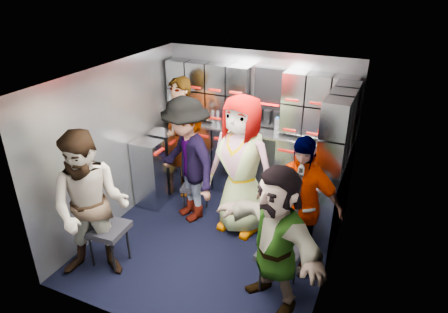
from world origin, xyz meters
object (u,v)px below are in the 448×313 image
at_px(jump_seat_center, 246,194).
at_px(jump_seat_near_right, 279,256).
at_px(jump_seat_mid_left, 195,188).
at_px(attendant_arc_c, 241,166).
at_px(attendant_arc_d, 298,205).
at_px(attendant_standing, 181,137).
at_px(attendant_arc_a, 91,208).
at_px(attendant_arc_e, 275,239).
at_px(jump_seat_mid_right, 299,231).
at_px(jump_seat_near_left, 107,231).
at_px(attendant_arc_b, 187,161).

height_order(jump_seat_center, jump_seat_near_right, jump_seat_near_right).
relative_size(jump_seat_mid_left, attendant_arc_c, 0.22).
distance_m(jump_seat_center, attendant_arc_d, 1.11).
xyz_separation_m(attendant_standing, attendant_arc_a, (0.05, -1.96, -0.03)).
bearing_deg(attendant_arc_a, attendant_arc_e, -12.07).
relative_size(jump_seat_near_right, attendant_arc_e, 0.31).
bearing_deg(jump_seat_mid_right, attendant_arc_d, -90.00).
bearing_deg(jump_seat_near_left, attendant_arc_a, -90.00).
relative_size(attendant_standing, attendant_arc_b, 1.04).
height_order(jump_seat_center, jump_seat_mid_right, jump_seat_center).
xyz_separation_m(jump_seat_mid_left, attendant_standing, (-0.42, 0.39, 0.54)).
distance_m(jump_seat_center, jump_seat_near_right, 1.30).
bearing_deg(attendant_standing, attendant_arc_e, -8.87).
height_order(jump_seat_mid_left, attendant_arc_c, attendant_arc_c).
distance_m(jump_seat_center, attendant_arc_b, 0.89).
bearing_deg(jump_seat_center, jump_seat_near_right, -53.22).
bearing_deg(attendant_arc_c, jump_seat_mid_left, 178.90).
bearing_deg(jump_seat_mid_left, attendant_arc_d, -19.52).
distance_m(jump_seat_near_left, attendant_arc_c, 1.74).
relative_size(jump_seat_center, jump_seat_mid_right, 1.08).
relative_size(jump_seat_mid_right, attendant_arc_e, 0.28).
height_order(attendant_arc_c, attendant_arc_d, attendant_arc_c).
distance_m(jump_seat_mid_right, attendant_arc_a, 2.34).
height_order(jump_seat_near_left, jump_seat_center, jump_seat_near_left).
height_order(attendant_arc_a, attendant_arc_d, attendant_arc_a).
xyz_separation_m(jump_seat_mid_right, attendant_arc_b, (-1.57, 0.20, 0.50)).
bearing_deg(jump_seat_mid_right, attendant_arc_c, 163.44).
xyz_separation_m(jump_seat_near_left, attendant_arc_a, (-0.00, -0.18, 0.41)).
bearing_deg(attendant_arc_e, attendant_arc_b, 176.14).
bearing_deg(jump_seat_mid_right, jump_seat_mid_left, 166.49).
bearing_deg(attendant_arc_e, attendant_arc_d, 113.80).
bearing_deg(jump_seat_near_left, jump_seat_mid_left, 74.91).
bearing_deg(jump_seat_mid_right, attendant_arc_b, 172.83).
distance_m(jump_seat_near_left, attendant_arc_b, 1.33).
relative_size(jump_seat_near_left, attendant_arc_a, 0.29).
height_order(jump_seat_mid_right, attendant_arc_a, attendant_arc_a).
distance_m(jump_seat_mid_left, attendant_standing, 0.79).
relative_size(jump_seat_near_left, attendant_arc_b, 0.29).
height_order(jump_seat_mid_right, attendant_arc_d, attendant_arc_d).
height_order(jump_seat_near_right, attendant_arc_b, attendant_arc_b).
bearing_deg(attendant_arc_a, attendant_standing, 67.46).
bearing_deg(attendant_arc_c, jump_seat_center, 98.81).
distance_m(jump_seat_mid_right, attendant_arc_c, 1.04).
xyz_separation_m(jump_seat_near_right, attendant_standing, (-1.94, 1.38, 0.46)).
xyz_separation_m(jump_seat_mid_right, attendant_arc_c, (-0.84, 0.25, 0.56)).
bearing_deg(attendant_arc_b, jump_seat_near_left, -76.19).
bearing_deg(jump_seat_mid_left, jump_seat_center, 4.05).
bearing_deg(jump_seat_mid_right, jump_seat_center, 152.90).
relative_size(jump_seat_near_left, attendant_arc_c, 0.28).
bearing_deg(jump_seat_center, jump_seat_mid_right, -27.10).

